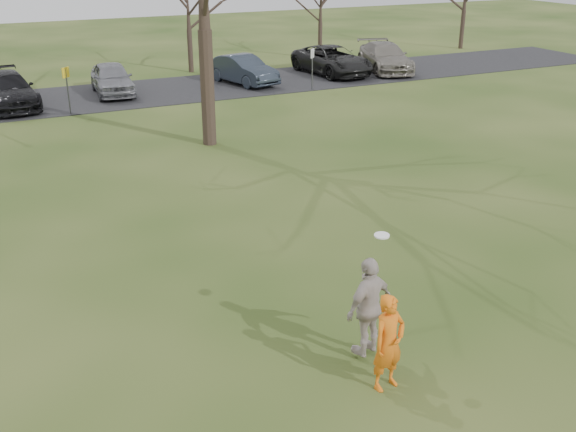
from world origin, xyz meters
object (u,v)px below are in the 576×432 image
object	(u,v)px
car_5	(243,70)
car_7	(385,57)
car_4	(112,79)
catching_play	(369,306)
car_6	(332,60)
car_3	(7,90)
player_defender	(389,343)

from	to	relation	value
car_5	car_7	distance (m)	8.82
car_4	car_7	bearing A→B (deg)	2.17
car_5	catching_play	distance (m)	25.50
car_5	car_6	xyz separation A→B (m)	(5.59, 0.34, 0.04)
car_4	car_7	distance (m)	15.61
car_5	car_7	size ratio (longest dim) A/B	0.83
car_6	catching_play	xyz separation A→B (m)	(-13.03, -24.73, 0.24)
car_4	car_5	size ratio (longest dim) A/B	1.00
car_5	catching_play	world-z (taller)	catching_play
car_3	catching_play	size ratio (longest dim) A/B	2.23
car_4	car_5	bearing A→B (deg)	0.74
player_defender	car_6	distance (m)	28.86
car_5	car_4	bearing A→B (deg)	161.69
car_7	catching_play	xyz separation A→B (m)	(-16.26, -24.26, 0.23)
player_defender	car_6	size ratio (longest dim) A/B	0.32
car_4	player_defender	bearing A→B (deg)	-87.74
car_3	catching_play	xyz separation A→B (m)	(4.25, -24.06, 0.25)
player_defender	car_3	bearing A→B (deg)	89.43
player_defender	car_4	bearing A→B (deg)	78.33
car_4	car_5	xyz separation A→B (m)	(6.79, -0.40, -0.03)
car_5	car_6	world-z (taller)	car_6
car_6	car_7	bearing A→B (deg)	-12.65
car_6	car_7	xyz separation A→B (m)	(3.23, -0.47, 0.01)
car_4	car_5	world-z (taller)	car_4
car_5	car_6	size ratio (longest dim) A/B	0.80
catching_play	car_6	bearing A→B (deg)	62.22
car_7	catching_play	bearing A→B (deg)	-108.55
car_3	car_6	bearing A→B (deg)	-3.54
catching_play	car_7	bearing A→B (deg)	56.17
car_3	car_7	world-z (taller)	car_7
car_5	car_6	distance (m)	5.60
car_4	car_6	xyz separation A→B (m)	(12.37, -0.06, 0.01)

